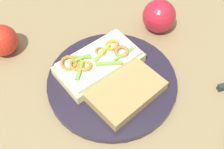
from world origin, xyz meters
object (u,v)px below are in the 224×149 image
object	(u,v)px
bread_slice_side	(126,91)
apple_1	(159,16)
plate	(112,82)
apple_3	(2,40)
sandwich	(99,63)

from	to	relation	value
bread_slice_side	apple_1	world-z (taller)	apple_1
plate	bread_slice_side	bearing A→B (deg)	-40.25
plate	apple_3	size ratio (longest dim) A/B	3.85
sandwich	apple_3	size ratio (longest dim) A/B	2.82
bread_slice_side	apple_1	xyz separation A→B (m)	(0.04, 0.22, 0.01)
apple_1	apple_3	xyz separation A→B (m)	(-0.34, -0.14, -0.00)
apple_3	plate	bearing A→B (deg)	-9.86
plate	apple_3	distance (m)	0.27
sandwich	bread_slice_side	distance (m)	0.09
bread_slice_side	apple_1	size ratio (longest dim) A/B	1.83
bread_slice_side	plate	bearing A→B (deg)	86.11
apple_1	apple_3	size ratio (longest dim) A/B	1.12
bread_slice_side	apple_3	xyz separation A→B (m)	(-0.30, 0.07, 0.01)
plate	sandwich	size ratio (longest dim) A/B	1.37
apple_1	apple_3	distance (m)	0.37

